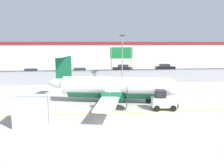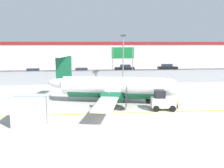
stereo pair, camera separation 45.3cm
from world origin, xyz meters
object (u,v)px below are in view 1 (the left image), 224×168
traffic_cone_near_right (171,104)px  highway_sign (121,56)px  cargo_container (32,111)px  parked_car_1 (79,72)px  parked_car_3 (165,67)px  parked_car_0 (30,73)px  traffic_cone_far_left (136,94)px  baggage_tug (163,101)px  ground_crew_worker (110,99)px  apron_light_pole (122,57)px  traffic_cone_near_left (177,101)px  commuter_airplane (115,87)px  parked_car_2 (122,68)px

traffic_cone_near_right → highway_sign: highway_sign is taller
cargo_container → parked_car_1: (3.14, 27.16, -0.21)m
parked_car_3 → parked_car_0: bearing=-161.1°
cargo_container → parked_car_0: size_ratio=0.58×
parked_car_3 → traffic_cone_far_left: bearing=-110.6°
parked_car_0 → highway_sign: 17.01m
baggage_tug → highway_sign: size_ratio=0.44×
highway_sign → cargo_container: bearing=-115.6°
ground_crew_worker → parked_car_3: same height
parked_car_1 → apron_light_pole: 14.47m
traffic_cone_near_left → parked_car_1: bearing=114.7°
baggage_tug → traffic_cone_near_right: baggage_tug is taller
traffic_cone_near_left → baggage_tug: bearing=-137.1°
ground_crew_worker → traffic_cone_near_right: ground_crew_worker is taller
commuter_airplane → parked_car_0: 24.19m
cargo_container → highway_sign: highway_sign is taller
commuter_airplane → parked_car_1: commuter_airplane is taller
baggage_tug → ground_crew_worker: (-4.93, 0.79, 0.10)m
commuter_airplane → traffic_cone_near_left: size_ratio=24.92×
baggage_tug → parked_car_1: baggage_tug is taller
traffic_cone_far_left → highway_sign: (-0.03, 11.68, 3.83)m
parked_car_3 → highway_sign: (-11.68, -13.01, 3.24)m
traffic_cone_far_left → parked_car_3: (11.65, 24.70, 0.58)m
parked_car_3 → parked_car_2: bearing=-170.4°
cargo_container → parked_car_2: 35.27m
traffic_cone_near_left → traffic_cone_far_left: (-3.27, 4.25, 0.00)m
highway_sign → baggage_tug: bearing=-86.0°
ground_crew_worker → highway_sign: highway_sign is taller
parked_car_2 → apron_light_pole: size_ratio=0.60×
ground_crew_worker → apron_light_pole: (2.82, 10.58, 3.35)m
parked_car_2 → ground_crew_worker: bearing=83.7°
parked_car_1 → highway_sign: (6.87, -6.24, 3.24)m
parked_car_2 → baggage_tug: bearing=93.2°
commuter_airplane → traffic_cone_near_left: 6.43m
traffic_cone_near_left → parked_car_1: (-10.18, 22.17, 0.58)m
baggage_tug → traffic_cone_near_right: 1.53m
highway_sign → traffic_cone_far_left: bearing=-89.8°
parked_car_3 → traffic_cone_near_right: bearing=-102.7°
ground_crew_worker → traffic_cone_far_left: bearing=71.4°
apron_light_pole → highway_sign: size_ratio=1.32×
ground_crew_worker → parked_car_1: size_ratio=0.40×
ground_crew_worker → parked_car_3: (15.37, 30.06, -0.06)m
parked_car_0 → parked_car_3: same height
baggage_tug → parked_car_0: 29.24m
parked_car_0 → apron_light_pole: size_ratio=0.60×
ground_crew_worker → parked_car_1: 23.51m
cargo_container → parked_car_1: size_ratio=0.60×
traffic_cone_near_right → highway_sign: size_ratio=0.12×
cargo_container → parked_car_3: cargo_container is taller
highway_sign → parked_car_2: bearing=80.1°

